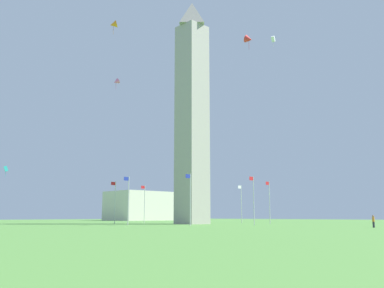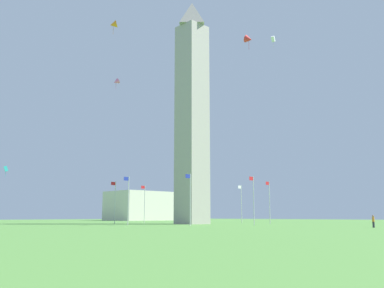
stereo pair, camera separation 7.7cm
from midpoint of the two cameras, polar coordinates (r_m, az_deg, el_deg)
name	(u,v)px [view 2 (the right image)]	position (r m, az deg, el deg)	size (l,w,h in m)	color
ground_plane	(192,224)	(84.46, 0.03, -10.80)	(260.00, 260.00, 0.00)	#548C3D
obelisk_monument	(192,108)	(87.25, 0.03, 4.84)	(5.18, 5.18, 47.05)	#A8A399
flagpole_n	(128,198)	(74.61, -8.63, -7.28)	(1.12, 0.14, 8.45)	silver
flagpole_ne	(190,197)	(69.06, -0.25, -7.20)	(1.12, 0.14, 8.45)	silver
flagpole_e	(253,198)	(74.14, 8.35, -7.28)	(1.12, 0.14, 8.45)	silver
flagpole_se	(269,200)	(85.56, 10.46, -7.53)	(1.12, 0.14, 8.45)	silver
flagpole_s	(241,202)	(95.78, 6.72, -7.84)	(1.12, 0.14, 8.45)	silver
flagpole_sw	(193,203)	(99.85, 0.17, -7.98)	(1.12, 0.14, 8.45)	silver
flagpole_w	(144,202)	(96.15, -6.44, -7.86)	(1.12, 0.14, 8.45)	silver
flagpole_nw	(115,201)	(86.14, -10.40, -7.55)	(1.12, 0.14, 8.45)	silver
person_orange_shirt	(373,221)	(63.69, 23.39, -9.59)	(0.32, 0.32, 1.71)	#2D2D38
kite_orange_delta	(113,25)	(72.51, -10.57, 15.62)	(1.81, 1.78, 2.40)	orange
kite_white_box	(273,39)	(79.08, 10.96, 13.79)	(1.14, 0.85, 2.07)	white
kite_cyan_box	(6,169)	(77.77, -23.88, -3.09)	(0.90, 0.70, 1.88)	#33C6D1
kite_red_delta	(249,39)	(77.37, 7.72, 13.89)	(1.78, 1.97, 2.78)	red
kite_pink_delta	(116,82)	(77.37, -10.23, 8.30)	(1.56, 1.37, 2.10)	pink
distant_building	(147,206)	(157.11, -6.04, -8.38)	(28.12, 16.42, 10.24)	beige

